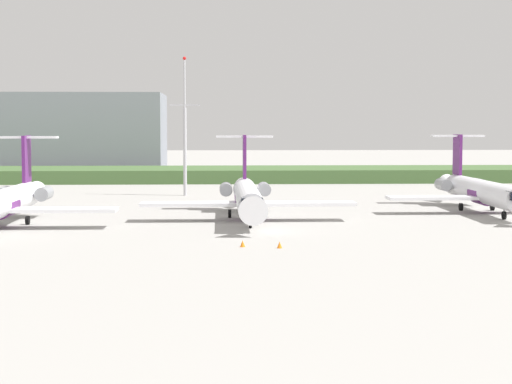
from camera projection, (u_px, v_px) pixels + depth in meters
The scene contains 9 objects.
ground_plane at pixel (250, 204), 111.09m from camera, with size 500.00×500.00×0.00m, color #9E9B96.
grass_berm at pixel (240, 174), 158.34m from camera, with size 320.00×20.00×2.37m, color #426033.
regional_jet_nearest at pixel (4, 202), 85.48m from camera, with size 22.81×31.00×9.00m.
regional_jet_second at pixel (247, 196), 92.32m from camera, with size 22.81×31.00×9.00m.
regional_jet_third at pixel (482, 191), 100.15m from camera, with size 22.81×31.00×9.00m.
antenna_mast at pixel (185, 138), 123.86m from camera, with size 4.40×0.50×20.04m.
distant_hangar at pixel (18, 134), 179.76m from camera, with size 61.22×22.20×16.82m, color gray.
safety_cone_front_marker at pixel (243, 244), 71.30m from camera, with size 0.44×0.44×0.55m, color orange.
safety_cone_mid_marker at pixel (280, 245), 70.59m from camera, with size 0.44×0.44×0.55m, color orange.
Camera 1 is at (-3.98, -80.57, 10.03)m, focal length 60.13 mm.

